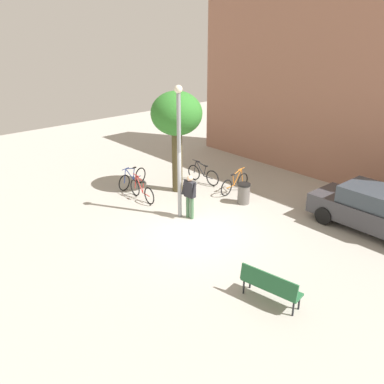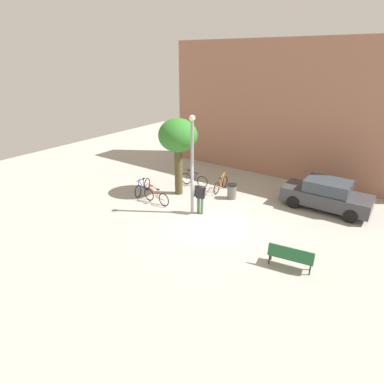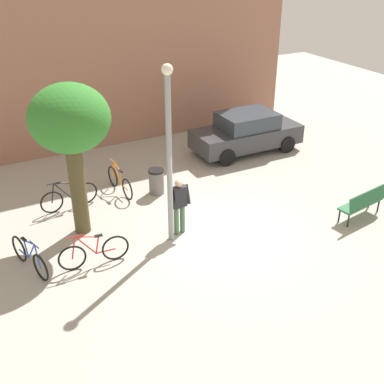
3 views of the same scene
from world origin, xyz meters
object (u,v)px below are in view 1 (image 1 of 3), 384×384
park_bench (270,285)px  bicycle_black (203,175)px  lamppost (179,146)px  person_by_lamppost (190,194)px  plaza_tree (177,116)px  bicycle_blue (132,178)px  bicycle_orange (235,184)px  trash_bin (244,193)px  parked_car_charcoal (373,210)px  bicycle_red (142,191)px

park_bench → bicycle_black: 8.76m
park_bench → bicycle_black: (-7.44, 4.63, -0.16)m
park_bench → lamppost: bearing=163.6°
person_by_lamppost → plaza_tree: (-2.37, 1.39, 2.25)m
bicycle_blue → bicycle_orange: same height
lamppost → trash_bin: size_ratio=5.73×
park_bench → parked_car_charcoal: size_ratio=0.39×
plaza_tree → bicycle_blue: size_ratio=2.41×
parked_car_charcoal → trash_bin: bearing=-160.7°
trash_bin → person_by_lamppost: bearing=-99.5°
bicycle_blue → trash_bin: bicycle_blue is taller
plaza_tree → bicycle_red: size_ratio=2.34×
bicycle_blue → bicycle_red: bearing=-20.1°
person_by_lamppost → parked_car_charcoal: bearing=39.6°
bicycle_blue → bicycle_black: bearing=57.2°
park_bench → bicycle_black: bicycle_black is taller
plaza_tree → parked_car_charcoal: 8.12m
person_by_lamppost → lamppost: bearing=-152.5°
bicycle_black → bicycle_blue: bearing=-122.8°
person_by_lamppost → park_bench: size_ratio=1.01×
park_bench → plaza_tree: 8.54m
lamppost → person_by_lamppost: 1.81m
person_by_lamppost → bicycle_orange: person_by_lamppost is taller
bicycle_orange → trash_bin: (1.03, -0.60, 0.04)m
lamppost → parked_car_charcoal: 7.03m
plaza_tree → bicycle_blue: 3.49m
bicycle_red → plaza_tree: bearing=83.2°
parked_car_charcoal → bicycle_blue: bearing=-156.7°
person_by_lamppost → bicycle_blue: size_ratio=0.95×
bicycle_red → lamppost: bearing=3.8°
person_by_lamppost → bicycle_orange: 3.20m
park_bench → bicycle_blue: (-9.14, 2.00, -0.16)m
bicycle_blue → person_by_lamppost: bearing=-2.9°
bicycle_red → bicycle_orange: same height
plaza_tree → lamppost: bearing=-38.0°
park_bench → plaza_tree: bearing=157.0°
park_bench → bicycle_red: bearing=169.2°
lamppost → trash_bin: (0.77, 2.67, -2.30)m
plaza_tree → parked_car_charcoal: (7.27, 2.67, -2.44)m
bicycle_blue → trash_bin: (4.45, 2.28, 0.04)m
bicycle_orange → trash_bin: size_ratio=2.16×
park_bench → bicycle_blue: size_ratio=0.94×
plaza_tree → bicycle_blue: (-1.67, -1.18, -2.83)m
parked_car_charcoal → bicycle_red: bearing=-149.6°
bicycle_blue → bicycle_red: same height
park_bench → parked_car_charcoal: (-0.20, 5.84, 0.23)m
bicycle_black → bicycle_orange: (1.72, 0.24, 0.00)m
lamppost → bicycle_black: lamppost is taller
bicycle_black → bicycle_blue: (-1.70, -2.64, 0.00)m
bicycle_red → bicycle_orange: bearing=60.2°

